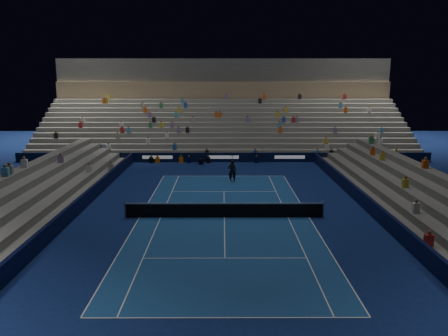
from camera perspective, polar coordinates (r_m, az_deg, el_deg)
name	(u,v)px	position (r m, az deg, el deg)	size (l,w,h in m)	color
ground	(224,218)	(28.21, 0.04, -6.52)	(90.00, 90.00, 0.00)	#0D1C52
court_surface	(224,217)	(28.21, 0.04, -6.51)	(10.97, 23.77, 0.01)	navy
sponsor_barrier_far	(224,157)	(46.03, -0.05, 1.41)	(44.00, 0.25, 1.00)	black
sponsor_barrier_east	(375,210)	(29.72, 19.17, -5.23)	(0.25, 37.00, 1.00)	black
sponsor_barrier_west	(74,210)	(29.65, -19.14, -5.27)	(0.25, 37.00, 1.00)	black
grandstand_main	(223,121)	(54.93, -0.08, 6.17)	(44.00, 15.20, 11.20)	slate
grandstand_east	(429,204)	(30.93, 25.31, -4.26)	(5.00, 37.00, 2.50)	#62625D
grandstand_west	(19,204)	(30.83, -25.32, -4.31)	(5.00, 37.00, 2.50)	slate
tennis_net	(224,210)	(28.05, 0.04, -5.54)	(12.90, 0.10, 1.10)	#B2B2B7
tennis_player	(232,171)	(37.24, 1.08, -0.39)	(0.71, 0.46, 1.94)	black
broadcast_camera	(201,161)	(44.97, -3.05, 0.89)	(0.55, 0.95, 0.60)	black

